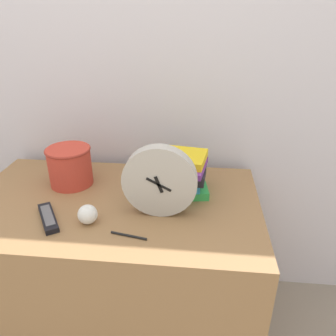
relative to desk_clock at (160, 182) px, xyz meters
name	(u,v)px	position (x,y,z in m)	size (l,w,h in m)	color
wall_back	(128,61)	(-0.20, 0.48, 0.34)	(6.00, 0.04, 2.40)	silver
desk	(118,271)	(-0.20, 0.07, -0.50)	(1.15, 0.68, 0.73)	olive
desk_clock	(160,182)	(0.00, 0.00, 0.00)	(0.27, 0.05, 0.27)	#B7B2A8
book_stack	(178,174)	(0.05, 0.17, -0.05)	(0.26, 0.22, 0.16)	green
basket	(70,165)	(-0.41, 0.19, -0.05)	(0.19, 0.19, 0.16)	#C63D2D
tv_remote	(48,218)	(-0.39, -0.08, -0.12)	(0.14, 0.18, 0.02)	black
crumpled_paper_ball	(88,214)	(-0.24, -0.08, -0.10)	(0.07, 0.07, 0.07)	white
pen	(129,236)	(-0.09, -0.15, -0.13)	(0.13, 0.03, 0.01)	black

